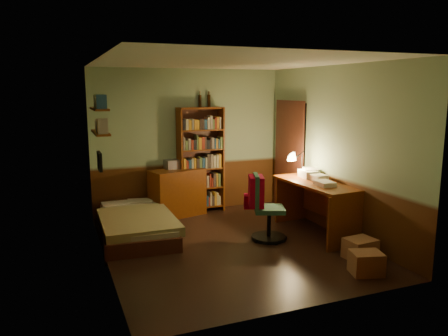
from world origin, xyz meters
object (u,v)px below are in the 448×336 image
object	(u,v)px
office_chair	(269,206)
mini_stereo	(174,164)
bed	(136,217)
desk_lamp	(302,159)
bookshelf	(201,160)
cardboard_box_a	(366,263)
dresser	(177,193)
cardboard_box_b	(360,249)
desk	(315,208)

from	to	relation	value
office_chair	mini_stereo	bearing A→B (deg)	137.55
bed	desk_lamp	xyz separation A→B (m)	(2.73, -0.36, 0.80)
bed	desk_lamp	world-z (taller)	desk_lamp
mini_stereo	office_chair	world-z (taller)	office_chair
bookshelf	office_chair	distance (m)	1.94
mini_stereo	bookshelf	bearing A→B (deg)	-11.25
bed	cardboard_box_a	world-z (taller)	bed
bed	mini_stereo	distance (m)	1.41
bookshelf	desk_lamp	distance (m)	1.85
office_chair	dresser	bearing A→B (deg)	138.52
bed	cardboard_box_b	distance (m)	3.34
bed	cardboard_box_b	size ratio (longest dim) A/B	5.01
dresser	cardboard_box_a	distance (m)	3.62
bookshelf	cardboard_box_b	distance (m)	3.31
desk_lamp	office_chair	distance (m)	1.22
dresser	cardboard_box_b	xyz separation A→B (m)	(1.72, -2.87, -0.28)
dresser	desk	size ratio (longest dim) A/B	0.61
dresser	desk_lamp	bearing A→B (deg)	-47.58
dresser	cardboard_box_a	xyz separation A→B (m)	(1.47, -3.30, -0.28)
cardboard_box_a	desk_lamp	bearing A→B (deg)	80.13
desk	cardboard_box_a	world-z (taller)	desk
mini_stereo	desk	size ratio (longest dim) A/B	0.19
cardboard_box_a	dresser	bearing A→B (deg)	113.95
bookshelf	mini_stereo	bearing A→B (deg)	169.83
mini_stereo	cardboard_box_a	size ratio (longest dim) A/B	0.80
office_chair	cardboard_box_a	world-z (taller)	office_chair
bed	bookshelf	size ratio (longest dim) A/B	1.00
desk_lamp	cardboard_box_b	world-z (taller)	desk_lamp
mini_stereo	desk_lamp	world-z (taller)	desk_lamp
dresser	office_chair	bearing A→B (deg)	-77.34
desk	cardboard_box_a	xyz separation A→B (m)	(-0.27, -1.55, -0.27)
bookshelf	cardboard_box_b	world-z (taller)	bookshelf
cardboard_box_b	office_chair	bearing A→B (deg)	125.29
mini_stereo	desk_lamp	distance (m)	2.27
desk	desk_lamp	bearing A→B (deg)	76.28
dresser	desk	xyz separation A→B (m)	(1.74, -1.75, -0.01)
bookshelf	bed	bearing A→B (deg)	-152.86
desk_lamp	cardboard_box_a	world-z (taller)	desk_lamp
mini_stereo	cardboard_box_b	world-z (taller)	mini_stereo
bookshelf	cardboard_box_a	xyz separation A→B (m)	(0.99, -3.39, -0.82)
bookshelf	office_chair	bearing A→B (deg)	-81.65
mini_stereo	office_chair	size ratio (longest dim) A/B	0.29
desk	bed	bearing A→B (deg)	155.94
mini_stereo	dresser	bearing A→B (deg)	-84.73
desk	office_chair	distance (m)	0.81
dresser	bookshelf	xyz separation A→B (m)	(0.48, 0.08, 0.54)
mini_stereo	office_chair	distance (m)	2.14
cardboard_box_b	mini_stereo	bearing A→B (deg)	120.31
desk	desk_lamp	world-z (taller)	desk_lamp
mini_stereo	desk	xyz separation A→B (m)	(1.76, -1.88, -0.51)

